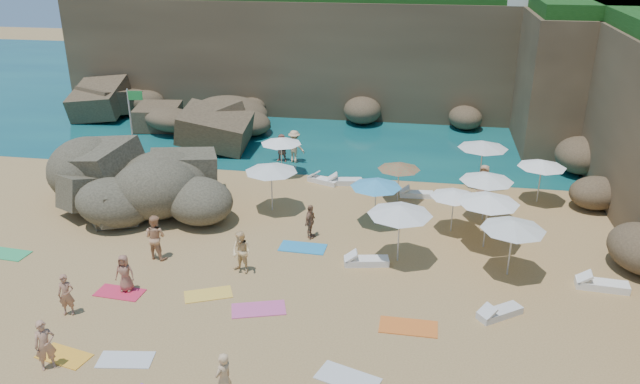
% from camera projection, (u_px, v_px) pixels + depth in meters
% --- Properties ---
extents(ground, '(120.00, 120.00, 0.00)m').
position_uv_depth(ground, '(259.00, 263.00, 25.14)').
color(ground, tan).
rests_on(ground, ground).
extents(seawater, '(120.00, 120.00, 0.00)m').
position_uv_depth(seawater, '(350.00, 91.00, 52.43)').
color(seawater, '#0C4751').
rests_on(seawater, ground).
extents(cliff_back, '(44.00, 8.00, 8.00)m').
position_uv_depth(cliff_back, '(370.00, 54.00, 46.04)').
color(cliff_back, brown).
rests_on(cliff_back, ground).
extents(cliff_corner, '(10.00, 12.00, 8.00)m').
position_uv_depth(cliff_corner, '(600.00, 75.00, 39.17)').
color(cliff_corner, brown).
rests_on(cliff_corner, ground).
extents(rock_promontory, '(12.00, 7.00, 2.00)m').
position_uv_depth(rock_promontory, '(160.00, 133.00, 41.39)').
color(rock_promontory, brown).
rests_on(rock_promontory, ground).
extents(marina_masts, '(3.10, 0.10, 6.00)m').
position_uv_depth(marina_masts, '(161.00, 49.00, 53.82)').
color(marina_masts, white).
rests_on(marina_masts, ground).
extents(rock_outcrop, '(8.61, 7.29, 2.97)m').
position_uv_depth(rock_outcrop, '(143.00, 208.00, 30.10)').
color(rock_outcrop, '#685F47').
rests_on(rock_outcrop, ground).
extents(flag_pole, '(0.87, 0.14, 4.47)m').
position_uv_depth(flag_pole, '(133.00, 118.00, 34.46)').
color(flag_pole, silver).
rests_on(flag_pole, ground).
extents(parasol_0, '(2.24, 2.24, 2.11)m').
position_uv_depth(parasol_0, '(281.00, 141.00, 33.59)').
color(parasol_0, silver).
rests_on(parasol_0, ground).
extents(parasol_1, '(2.58, 2.58, 2.44)m').
position_uv_depth(parasol_1, '(483.00, 144.00, 32.02)').
color(parasol_1, silver).
rests_on(parasol_1, ground).
extents(parasol_2, '(2.44, 2.44, 2.30)m').
position_uv_depth(parasol_2, '(487.00, 177.00, 28.10)').
color(parasol_2, silver).
rests_on(parasol_2, ground).
extents(parasol_3, '(2.32, 2.32, 2.19)m').
position_uv_depth(parasol_3, '(542.00, 164.00, 30.04)').
color(parasol_3, silver).
rests_on(parasol_3, ground).
extents(parasol_5, '(2.50, 2.50, 2.36)m').
position_uv_depth(parasol_5, '(271.00, 168.00, 29.06)').
color(parasol_5, silver).
rests_on(parasol_5, ground).
extents(parasol_6, '(2.10, 2.10, 1.98)m').
position_uv_depth(parasol_6, '(399.00, 166.00, 30.28)').
color(parasol_6, silver).
rests_on(parasol_6, ground).
extents(parasol_7, '(2.60, 2.60, 2.46)m').
position_uv_depth(parasol_7, '(400.00, 210.00, 24.43)').
color(parasol_7, silver).
rests_on(parasol_7, ground).
extents(parasol_8, '(2.46, 2.46, 2.33)m').
position_uv_depth(parasol_8, '(514.00, 225.00, 23.46)').
color(parasol_8, silver).
rests_on(parasol_8, ground).
extents(parasol_9, '(2.10, 2.10, 1.99)m').
position_uv_depth(parasol_9, '(454.00, 193.00, 27.11)').
color(parasol_9, silver).
rests_on(parasol_9, ground).
extents(parasol_10, '(2.32, 2.32, 2.20)m').
position_uv_depth(parasol_10, '(376.00, 183.00, 27.69)').
color(parasol_10, silver).
rests_on(parasol_10, ground).
extents(parasol_11, '(2.55, 2.55, 2.42)m').
position_uv_depth(parasol_11, '(489.00, 199.00, 25.57)').
color(parasol_11, silver).
rests_on(parasol_11, ground).
extents(lounger_0, '(1.91, 0.90, 0.29)m').
position_uv_depth(lounger_0, '(344.00, 182.00, 32.94)').
color(lounger_0, silver).
rests_on(lounger_0, ground).
extents(lounger_1, '(1.79, 1.17, 0.26)m').
position_uv_depth(lounger_1, '(323.00, 181.00, 33.10)').
color(lounger_1, white).
rests_on(lounger_1, ground).
extents(lounger_2, '(1.70, 0.68, 0.26)m').
position_uv_depth(lounger_2, '(416.00, 194.00, 31.38)').
color(lounger_2, white).
rests_on(lounger_2, ground).
extents(lounger_3, '(1.86, 0.93, 0.28)m').
position_uv_depth(lounger_3, '(366.00, 261.00, 24.96)').
color(lounger_3, white).
rests_on(lounger_3, ground).
extents(lounger_4, '(1.92, 0.77, 0.29)m').
position_uv_depth(lounger_4, '(602.00, 285.00, 23.26)').
color(lounger_4, white).
rests_on(lounger_4, ground).
extents(lounger_5, '(1.67, 1.44, 0.26)m').
position_uv_depth(lounger_5, '(500.00, 313.00, 21.60)').
color(lounger_5, silver).
rests_on(lounger_5, ground).
extents(towel_2, '(1.81, 1.18, 0.03)m').
position_uv_depth(towel_2, '(64.00, 356.00, 19.58)').
color(towel_2, '#FBA627').
rests_on(towel_2, ground).
extents(towel_5, '(1.79, 1.08, 0.03)m').
position_uv_depth(towel_5, '(126.00, 360.00, 19.41)').
color(towel_5, silver).
rests_on(towel_5, ground).
extents(towel_7, '(1.81, 1.00, 0.03)m').
position_uv_depth(towel_7, '(120.00, 293.00, 23.02)').
color(towel_7, '#D72647').
rests_on(towel_7, ground).
extents(towel_8, '(1.98, 1.05, 0.03)m').
position_uv_depth(towel_8, '(303.00, 248.00, 26.31)').
color(towel_8, '#268DCB').
rests_on(towel_8, ground).
extents(towel_9, '(2.09, 1.47, 0.03)m').
position_uv_depth(towel_9, '(259.00, 309.00, 22.01)').
color(towel_9, '#D65391').
rests_on(towel_9, ground).
extents(towel_10, '(1.96, 1.00, 0.03)m').
position_uv_depth(towel_10, '(408.00, 327.00, 21.02)').
color(towel_10, orange).
rests_on(towel_10, ground).
extents(towel_11, '(1.90, 1.06, 0.03)m').
position_uv_depth(towel_11, '(7.00, 254.00, 25.79)').
color(towel_11, '#2EA25C').
rests_on(towel_11, ground).
extents(towel_12, '(1.92, 1.49, 0.03)m').
position_uv_depth(towel_12, '(208.00, 294.00, 22.91)').
color(towel_12, yellow).
rests_on(towel_12, ground).
extents(towel_13, '(2.08, 1.49, 0.03)m').
position_uv_depth(towel_13, '(348.00, 378.00, 18.59)').
color(towel_13, silver).
rests_on(towel_13, ground).
extents(person_stand_0, '(0.73, 0.70, 1.67)m').
position_uv_depth(person_stand_0, '(45.00, 345.00, 18.76)').
color(person_stand_0, tan).
rests_on(person_stand_0, ground).
extents(person_stand_1, '(1.06, 0.91, 1.89)m').
position_uv_depth(person_stand_1, '(155.00, 237.00, 25.17)').
color(person_stand_1, tan).
rests_on(person_stand_1, ground).
extents(person_stand_2, '(1.32, 0.82, 1.90)m').
position_uv_depth(person_stand_2, '(294.00, 146.00, 35.78)').
color(person_stand_2, '#E0B07F').
rests_on(person_stand_2, ground).
extents(person_stand_3, '(0.58, 0.96, 1.53)m').
position_uv_depth(person_stand_3, '(310.00, 221.00, 26.95)').
color(person_stand_3, '#9A6C4D').
rests_on(person_stand_3, ground).
extents(person_stand_4, '(1.04, 0.78, 1.88)m').
position_uv_depth(person_stand_4, '(483.00, 183.00, 30.57)').
color(person_stand_4, tan).
rests_on(person_stand_4, ground).
extents(person_stand_5, '(1.52, 0.50, 1.62)m').
position_uv_depth(person_stand_5, '(282.00, 148.00, 36.02)').
color(person_stand_5, '#B36F59').
rests_on(person_stand_5, ground).
extents(person_stand_6, '(0.62, 0.72, 1.68)m').
position_uv_depth(person_stand_6, '(223.00, 379.00, 17.32)').
color(person_stand_6, tan).
rests_on(person_stand_6, ground).
extents(person_lie_2, '(0.83, 1.50, 0.38)m').
position_uv_depth(person_lie_2, '(127.00, 286.00, 23.10)').
color(person_lie_2, '#97614B').
rests_on(person_lie_2, ground).
extents(person_lie_4, '(0.88, 1.61, 0.36)m').
position_uv_depth(person_lie_4, '(69.00, 310.00, 21.67)').
color(person_lie_4, '#A16B50').
rests_on(person_lie_4, ground).
extents(person_lie_5, '(1.44, 1.88, 0.64)m').
position_uv_depth(person_lie_5, '(242.00, 265.00, 24.32)').
color(person_lie_5, '#F6CC8C').
rests_on(person_lie_5, ground).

